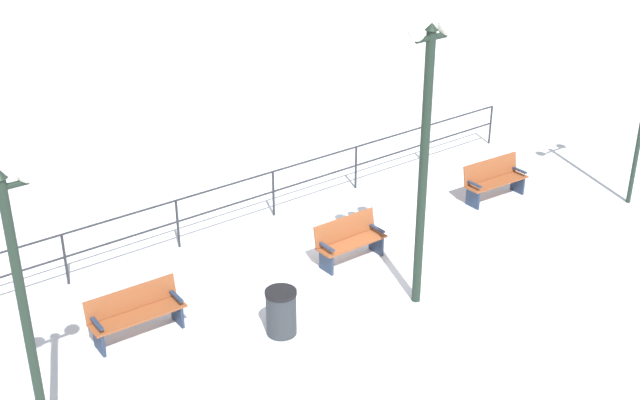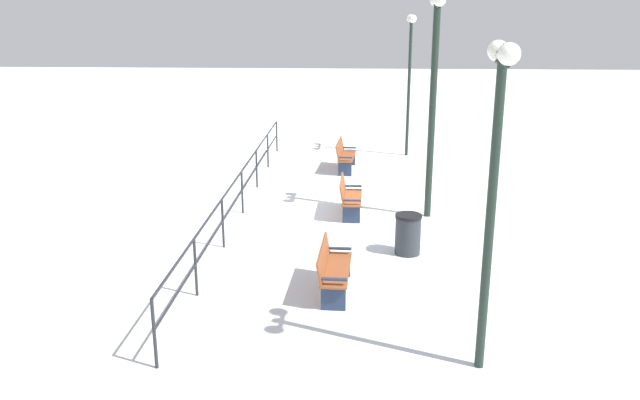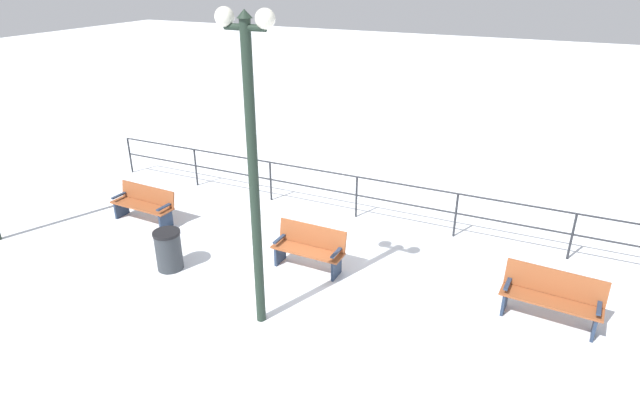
% 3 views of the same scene
% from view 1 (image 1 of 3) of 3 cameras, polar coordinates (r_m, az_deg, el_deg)
% --- Properties ---
extents(ground_plane, '(80.00, 80.00, 0.00)m').
position_cam_1_polar(ground_plane, '(16.29, 1.98, -4.19)').
color(ground_plane, white).
rests_on(ground_plane, ground).
extents(bench_nearest, '(0.58, 1.65, 0.84)m').
position_cam_1_polar(bench_nearest, '(14.15, -12.77, -7.69)').
color(bench_nearest, brown).
rests_on(bench_nearest, ground).
extents(bench_second, '(0.54, 1.48, 0.89)m').
position_cam_1_polar(bench_second, '(16.05, 2.08, -2.80)').
color(bench_second, brown).
rests_on(bench_second, ground).
extents(bench_third, '(0.62, 1.67, 0.92)m').
position_cam_1_polar(bench_third, '(19.10, 12.10, 1.45)').
color(bench_third, brown).
rests_on(bench_third, ground).
extents(lamppost_near, '(0.27, 0.89, 4.43)m').
position_cam_1_polar(lamppost_near, '(10.43, -20.44, -4.90)').
color(lamppost_near, '#1E2D23').
rests_on(lamppost_near, ground).
extents(lamppost_middle, '(0.28, 0.92, 5.12)m').
position_cam_1_polar(lamppost_middle, '(13.65, 7.40, 4.62)').
color(lamppost_middle, '#1E2D23').
rests_on(lamppost_middle, ground).
extents(waterfront_railing, '(0.05, 14.32, 1.07)m').
position_cam_1_polar(waterfront_railing, '(17.78, -3.30, 1.05)').
color(waterfront_railing, '#26282D').
rests_on(waterfront_railing, ground).
extents(trash_bin, '(0.54, 0.54, 0.83)m').
position_cam_1_polar(trash_bin, '(13.89, -2.73, -7.85)').
color(trash_bin, '#2D3338').
rests_on(trash_bin, ground).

